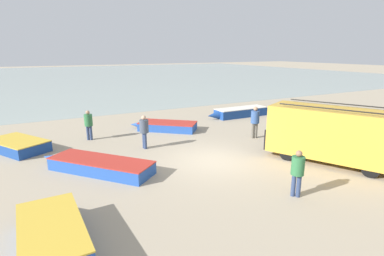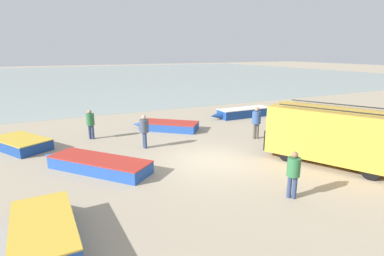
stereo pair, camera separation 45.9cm
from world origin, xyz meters
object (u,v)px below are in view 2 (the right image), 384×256
Objects in this scene: parked_van at (333,134)px; fishing_rowboat_5 at (315,128)px; fisherman_0 at (293,171)px; fisherman_3 at (256,120)px; fishing_rowboat_4 at (44,231)px; fishing_rowboat_2 at (168,126)px; fisherman_1 at (90,122)px; fisherman_2 at (144,128)px; fishing_rowboat_1 at (96,164)px; fishing_rowboat_0 at (242,113)px; fishing_rowboat_3 at (19,143)px.

fishing_rowboat_5 is at bearing -67.66° from parked_van.
fisherman_0 is 6.94m from fisherman_3.
fishing_rowboat_2 is at bearing -39.37° from fishing_rowboat_4.
fisherman_2 reaches higher than fisherman_1.
fishing_rowboat_0 is at bearing -103.43° from fishing_rowboat_1.
fishing_rowboat_3 is at bearing 28.51° from fishing_rowboat_5.
fishing_rowboat_2 is at bearing -119.92° from fishing_rowboat_3.
fishing_rowboat_4 is 7.86m from fisherman_2.
fishing_rowboat_2 is 7.99m from fishing_rowboat_3.
fishing_rowboat_0 is 6.42m from fishing_rowboat_2.
parked_van is 4.12m from fisherman_0.
fishing_rowboat_4 is at bearing 61.58° from fishing_rowboat_5.
fishing_rowboat_1 is at bearing 83.66° from fishing_rowboat_2.
parked_van is 9.46m from fishing_rowboat_2.
fishing_rowboat_5 is (12.72, 0.39, -0.00)m from fishing_rowboat_1.
fisherman_3 reaches higher than fisherman_2.
fisherman_1 is (-10.84, -1.10, 0.66)m from fishing_rowboat_0.
fisherman_1 is (-4.94, 10.06, 0.01)m from fisherman_0.
fisherman_3 reaches higher than fishing_rowboat_2.
fishing_rowboat_3 is at bearing 4.40° from fishing_rowboat_4.
fisherman_0 is at bearing 62.04° from fishing_rowboat_0.
fishing_rowboat_1 is 8.75m from fisherman_3.
fisherman_0 reaches higher than fishing_rowboat_4.
fishing_rowboat_4 is at bearing 92.91° from fishing_rowboat_2.
fishing_rowboat_3 is 12.29m from fisherman_3.
fishing_rowboat_1 is 1.21× the size of fishing_rowboat_4.
fisherman_0 is 0.99× the size of fisherman_1.
fisherman_1 is at bearing 23.83° from fishing_rowboat_5.
fisherman_1 reaches higher than fishing_rowboat_5.
fisherman_2 is at bearing 71.13° from fisherman_0.
fishing_rowboat_0 is 9.54m from fisherman_2.
fisherman_1 reaches higher than fishing_rowboat_0.
parked_van is 1.14× the size of fishing_rowboat_0.
fisherman_0 is at bearing 52.45° from fisherman_1.
fisherman_2 is at bearing -146.34° from fishing_rowboat_3.
fishing_rowboat_0 is at bearing -130.15° from fishing_rowboat_2.
fishing_rowboat_0 is 3.04× the size of fisherman_0.
fishing_rowboat_5 is 13.02m from fisherman_1.
fishing_rowboat_3 is at bearing -28.89° from fisherman_2.
fishing_rowboat_5 is (7.73, -4.37, 0.01)m from fishing_rowboat_2.
fishing_rowboat_3 is 2.10× the size of fisherman_3.
fishing_rowboat_4 is (-11.13, -0.76, -0.96)m from parked_van.
fishing_rowboat_5 is (3.54, 4.04, -1.05)m from parked_van.
fisherman_2 is (-10.07, 1.54, 0.75)m from fishing_rowboat_5.
fisherman_2 is at bearing 100.89° from fisherman_3.
fisherman_2 reaches higher than fishing_rowboat_3.
fishing_rowboat_2 is 10.10m from fisherman_0.
fisherman_0 is at bearing 81.40° from fishing_rowboat_5.
fishing_rowboat_3 is 16.26m from fishing_rowboat_5.
fishing_rowboat_5 is (14.67, 4.80, -0.08)m from fishing_rowboat_4.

